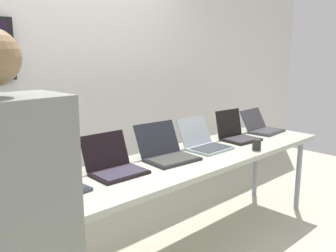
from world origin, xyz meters
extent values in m
cube|color=silver|center=(0.00, 1.13, 1.28)|extent=(8.00, 0.06, 2.55)
cube|color=#ACB09D|center=(0.00, 0.00, 0.76)|extent=(3.72, 0.70, 0.04)
cylinder|color=gray|center=(1.76, -0.25, 0.37)|extent=(0.05, 0.05, 0.74)
cylinder|color=gray|center=(1.76, 0.25, 0.37)|extent=(0.05, 0.05, 0.74)
cube|color=#353B40|center=(-0.68, 0.02, 0.79)|extent=(0.32, 0.27, 0.02)
cube|color=#2A2B35|center=(-0.68, 0.01, 0.80)|extent=(0.29, 0.21, 0.00)
cube|color=#353B40|center=(-0.69, 0.18, 0.91)|extent=(0.31, 0.10, 0.23)
cube|color=silver|center=(-0.69, 0.18, 0.91)|extent=(0.28, 0.09, 0.20)
cube|color=black|center=(-0.24, 0.04, 0.79)|extent=(0.35, 0.26, 0.02)
cube|color=#2E2A3A|center=(-0.24, 0.02, 0.80)|extent=(0.32, 0.21, 0.00)
cube|color=black|center=(-0.24, 0.20, 0.91)|extent=(0.35, 0.10, 0.23)
cube|color=white|center=(-0.24, 0.21, 0.91)|extent=(0.32, 0.09, 0.20)
cube|color=#24272D|center=(0.23, 0.02, 0.79)|extent=(0.40, 0.29, 0.02)
cube|color=#34342F|center=(0.23, 0.00, 0.80)|extent=(0.36, 0.24, 0.00)
cube|color=#24272D|center=(0.25, 0.20, 0.92)|extent=(0.38, 0.14, 0.24)
cube|color=black|center=(0.25, 0.20, 0.91)|extent=(0.36, 0.12, 0.21)
cube|color=#AAB7BA|center=(0.68, 0.02, 0.79)|extent=(0.34, 0.25, 0.02)
cube|color=#2A3137|center=(0.67, 0.01, 0.80)|extent=(0.31, 0.20, 0.00)
cube|color=#AAB7BA|center=(0.68, 0.20, 0.91)|extent=(0.34, 0.12, 0.23)
cube|color=#1F5436|center=(0.68, 0.20, 0.91)|extent=(0.31, 0.10, 0.20)
cube|color=black|center=(1.13, 0.03, 0.79)|extent=(0.34, 0.28, 0.02)
cube|color=#322B34|center=(1.13, 0.01, 0.80)|extent=(0.31, 0.23, 0.00)
cube|color=black|center=(1.14, 0.18, 0.92)|extent=(0.32, 0.09, 0.25)
cube|color=black|center=(1.14, 0.18, 0.92)|extent=(0.29, 0.07, 0.22)
cube|color=#3C3B3F|center=(1.61, 0.04, 0.79)|extent=(0.38, 0.25, 0.02)
cube|color=#343337|center=(1.61, 0.03, 0.80)|extent=(0.35, 0.20, 0.00)
cube|color=#3C3B3F|center=(1.60, 0.21, 0.90)|extent=(0.37, 0.14, 0.20)
cube|color=navy|center=(1.60, 0.21, 0.89)|extent=(0.34, 0.12, 0.17)
cube|color=gray|center=(-1.18, -0.63, 1.12)|extent=(0.45, 0.28, 0.63)
cylinder|color=gray|center=(-1.04, -0.33, 0.85)|extent=(0.09, 0.32, 0.07)
cylinder|color=#292724|center=(0.95, -0.25, 0.82)|extent=(0.07, 0.07, 0.09)
cube|color=white|center=(-0.95, -0.17, 0.78)|extent=(0.29, 0.34, 0.00)
camera|label=1|loc=(-1.56, -1.81, 1.57)|focal=37.99mm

